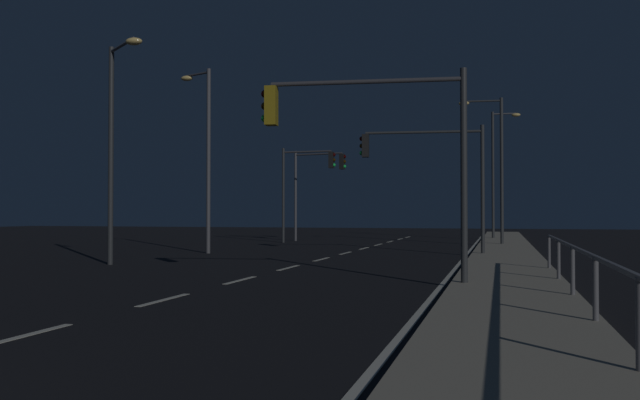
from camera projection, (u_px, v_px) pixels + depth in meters
name	position (u px, v px, depth m)	size (l,w,h in m)	color
ground_plane	(293.00, 267.00, 21.33)	(112.00, 112.00, 0.00)	black
sidewalk_right	(508.00, 269.00, 19.53)	(2.65, 77.00, 0.14)	#9E937F
lane_markings_center	(321.00, 259.00, 24.70)	(0.14, 50.00, 0.01)	silver
lane_edge_line	(463.00, 259.00, 24.76)	(0.14, 53.00, 0.01)	silver
traffic_light_near_right	(369.00, 130.00, 15.56)	(4.91, 0.81, 5.01)	#2D3033
traffic_light_far_right	(305.00, 176.00, 38.60)	(3.32, 0.34, 5.65)	#2D3033
traffic_light_far_left	(426.00, 162.00, 26.68)	(5.03, 0.82, 5.19)	#2D3033
traffic_light_near_left	(316.00, 178.00, 40.72)	(3.48, 0.74, 5.70)	#4C4C51
street_lamp_median	(495.00, 156.00, 34.57)	(2.30, 0.50, 7.74)	#2D3033
street_lamp_across_street	(205.00, 144.00, 28.73)	(1.68, 0.76, 8.11)	#4C4C51
street_lamp_far_end	(115.00, 132.00, 21.97)	(2.02, 1.56, 7.45)	#2D3033
street_lamp_corner	(497.00, 163.00, 42.65)	(1.84, 0.36, 8.27)	#2D3033
barrier_fence	(595.00, 271.00, 9.79)	(0.09, 19.50, 0.98)	#59595E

